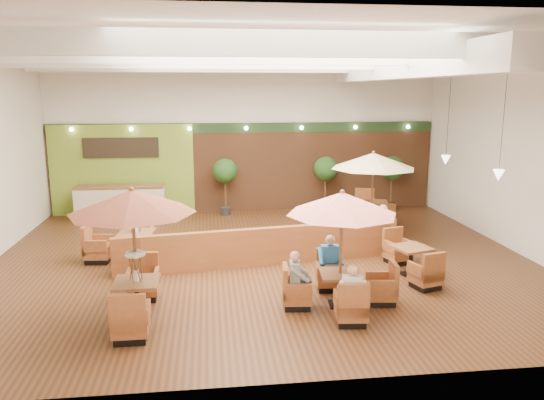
{
  "coord_description": "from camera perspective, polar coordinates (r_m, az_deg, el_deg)",
  "views": [
    {
      "loc": [
        -1.36,
        -13.25,
        4.38
      ],
      "look_at": [
        0.3,
        0.5,
        1.5
      ],
      "focal_mm": 35.0,
      "sensor_mm": 36.0,
      "label": 1
    }
  ],
  "objects": [
    {
      "name": "room",
      "position": [
        14.57,
        -0.54,
        8.79
      ],
      "size": [
        14.04,
        14.0,
        5.52
      ],
      "color": "#381E0F",
      "rests_on": "ground"
    },
    {
      "name": "table_3",
      "position": [
        14.31,
        -15.36,
        -4.6
      ],
      "size": [
        1.82,
        2.68,
        1.56
      ],
      "rotation": [
        0.0,
        0.0,
        -0.1
      ],
      "color": "brown",
      "rests_on": "ground"
    },
    {
      "name": "table_0",
      "position": [
        10.35,
        -14.72,
        -2.07
      ],
      "size": [
        2.41,
        2.54,
        2.61
      ],
      "rotation": [
        0.0,
        0.0,
        0.01
      ],
      "color": "brown",
      "rests_on": "ground"
    },
    {
      "name": "table_5",
      "position": [
        17.71,
        10.84,
        -1.5
      ],
      "size": [
        1.11,
        2.83,
        1.01
      ],
      "rotation": [
        0.0,
        0.0,
        -0.26
      ],
      "color": "brown",
      "rests_on": "ground"
    },
    {
      "name": "table_4",
      "position": [
        13.26,
        14.7,
        -6.39
      ],
      "size": [
        0.99,
        2.51,
        0.89
      ],
      "rotation": [
        0.0,
        0.0,
        0.28
      ],
      "color": "brown",
      "rests_on": "ground"
    },
    {
      "name": "diner_2",
      "position": [
        10.86,
        2.73,
        -7.86
      ],
      "size": [
        0.33,
        0.38,
        0.74
      ],
      "rotation": [
        0.0,
        0.0,
        4.57
      ],
      "color": "gray",
      "rests_on": "ground"
    },
    {
      "name": "booth_divider",
      "position": [
        13.43,
        -1.66,
        -5.1
      ],
      "size": [
        7.02,
        1.21,
        0.98
      ],
      "primitive_type": "cube",
      "rotation": [
        0.0,
        0.0,
        0.15
      ],
      "color": "brown",
      "rests_on": "ground"
    },
    {
      "name": "table_1",
      "position": [
        10.76,
        7.47,
        -2.88
      ],
      "size": [
        2.42,
        2.42,
        2.45
      ],
      "rotation": [
        0.0,
        0.0,
        -0.1
      ],
      "color": "brown",
      "rests_on": "ground"
    },
    {
      "name": "service_counter",
      "position": [
        18.98,
        -15.96,
        -0.25
      ],
      "size": [
        3.0,
        0.75,
        1.18
      ],
      "color": "beige",
      "rests_on": "ground"
    },
    {
      "name": "diner_3",
      "position": [
        14.94,
        11.72,
        -2.65
      ],
      "size": [
        0.36,
        0.29,
        0.72
      ],
      "rotation": [
        0.0,
        0.0,
        -0.04
      ],
      "color": "#276AAC",
      "rests_on": "ground"
    },
    {
      "name": "diner_4",
      "position": [
        14.92,
        11.73,
        -2.45
      ],
      "size": [
        0.44,
        0.36,
        0.86
      ],
      "rotation": [
        0.0,
        0.0,
        0.09
      ],
      "color": "silver",
      "rests_on": "ground"
    },
    {
      "name": "topiary_1",
      "position": [
        19.23,
        5.79,
        3.13
      ],
      "size": [
        0.88,
        0.88,
        2.04
      ],
      "color": "black",
      "rests_on": "ground"
    },
    {
      "name": "diner_1",
      "position": [
        11.85,
        6.29,
        -6.14
      ],
      "size": [
        0.39,
        0.32,
        0.79
      ],
      "rotation": [
        0.0,
        0.0,
        3.09
      ],
      "color": "#276AAC",
      "rests_on": "ground"
    },
    {
      "name": "topiary_0",
      "position": [
        18.78,
        -5.08,
        2.9
      ],
      "size": [
        0.87,
        0.87,
        2.02
      ],
      "color": "black",
      "rests_on": "ground"
    },
    {
      "name": "table_2",
      "position": [
        15.59,
        10.54,
        2.47
      ],
      "size": [
        2.55,
        2.64,
        2.67
      ],
      "rotation": [
        0.0,
        0.0,
        -0.08
      ],
      "color": "brown",
      "rests_on": "ground"
    },
    {
      "name": "diner_0",
      "position": [
        10.23,
        8.57,
        -9.25
      ],
      "size": [
        0.38,
        0.32,
        0.74
      ],
      "rotation": [
        0.0,
        0.0,
        -0.11
      ],
      "color": "silver",
      "rests_on": "ground"
    },
    {
      "name": "topiary_2",
      "position": [
        19.92,
        12.79,
        3.13
      ],
      "size": [
        0.86,
        0.86,
        2.01
      ],
      "color": "black",
      "rests_on": "ground"
    }
  ]
}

